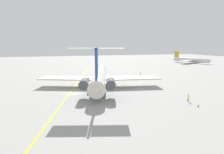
# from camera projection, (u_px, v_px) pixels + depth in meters

# --- Properties ---
(ground) EXTENTS (364.71, 364.71, 0.00)m
(ground) POSITION_uv_depth(u_px,v_px,m) (75.00, 93.00, 53.12)
(ground) COLOR #9E9E99
(main_jetliner) EXTENTS (41.74, 37.43, 12.40)m
(main_jetliner) POSITION_uv_depth(u_px,v_px,m) (100.00, 77.00, 59.31)
(main_jetliner) COLOR silver
(main_jetliner) RESTS_ON ground
(airliner_far_left) EXTENTS (25.46, 25.77, 8.15)m
(airliner_far_left) POSITION_uv_depth(u_px,v_px,m) (192.00, 60.00, 139.67)
(airliner_far_left) COLOR white
(airliner_far_left) RESTS_ON ground
(ground_crew_near_nose) EXTENTS (0.39, 0.29, 1.78)m
(ground_crew_near_nose) POSITION_uv_depth(u_px,v_px,m) (140.00, 73.00, 82.07)
(ground_crew_near_nose) COLOR black
(ground_crew_near_nose) RESTS_ON ground
(ground_crew_near_tail) EXTENTS (0.28, 0.43, 1.74)m
(ground_crew_near_tail) POSITION_uv_depth(u_px,v_px,m) (188.00, 97.00, 44.95)
(ground_crew_near_tail) COLOR black
(ground_crew_near_tail) RESTS_ON ground
(safety_cone_nose) EXTENTS (0.40, 0.40, 0.55)m
(safety_cone_nose) POSITION_uv_depth(u_px,v_px,m) (198.00, 106.00, 41.27)
(safety_cone_nose) COLOR #EA590F
(safety_cone_nose) RESTS_ON ground
(taxiway_centreline) EXTENTS (96.54, 27.34, 0.01)m
(taxiway_centreline) POSITION_uv_depth(u_px,v_px,m) (73.00, 89.00, 58.55)
(taxiway_centreline) COLOR gold
(taxiway_centreline) RESTS_ON ground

